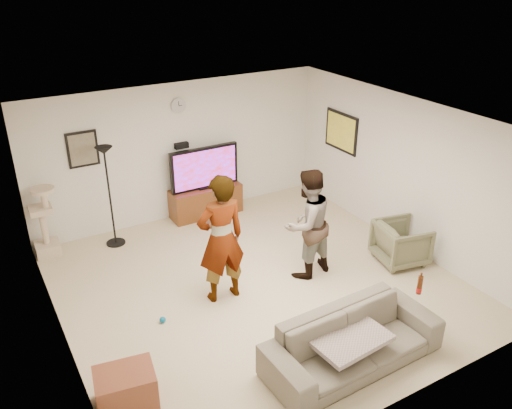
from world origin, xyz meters
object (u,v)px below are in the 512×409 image
floor_lamp (110,197)px  tv (204,168)px  beer_bottle (420,285)px  person_right (307,224)px  tv_stand (206,201)px  person_left (221,239)px  side_table (126,388)px  armchair (401,243)px  cat_tree (43,222)px  sofa (353,341)px

floor_lamp → tv: bearing=7.1°
beer_bottle → person_right: bearing=100.7°
tv_stand → person_left: size_ratio=0.71×
person_left → person_right: (1.38, -0.09, -0.09)m
tv_stand → side_table: size_ratio=2.10×
tv → armchair: (1.95, -3.09, -0.61)m
side_table → tv: bearing=54.0°
cat_tree → side_table: 3.79m
tv → side_table: size_ratio=2.06×
beer_bottle → side_table: (-3.55, 0.74, -0.56)m
sofa → beer_bottle: bearing=-1.5°
tv_stand → cat_tree: cat_tree is taller
beer_bottle → side_table: size_ratio=0.39×
tv_stand → cat_tree: (-2.87, -0.00, 0.31)m
person_right → armchair: person_right is taller
tv → tv_stand: bearing=180.0°
person_right → beer_bottle: 1.94m
sofa → armchair: size_ratio=2.96×
person_left → side_table: bearing=36.2°
person_left → sofa: (0.73, -1.99, -0.62)m
tv_stand → person_left: bearing=-110.3°
person_left → sofa: size_ratio=0.86×
cat_tree → tv_stand: bearing=0.1°
person_left → person_right: size_ratio=1.11×
tv → sofa: bearing=-92.6°
floor_lamp → person_left: person_left is taller
cat_tree → side_table: bearing=-88.0°
tv_stand → person_right: bearing=-80.2°
floor_lamp → side_table: (-0.93, -3.55, -0.65)m
floor_lamp → sofa: bearing=-69.4°
floor_lamp → person_right: (2.26, -2.38, -0.01)m
armchair → tv: bearing=44.0°
person_right → side_table: person_right is taller
armchair → sofa: bearing=135.2°
person_left → beer_bottle: person_left is taller
side_table → floor_lamp: bearing=75.3°
tv_stand → floor_lamp: (-1.82, -0.23, 0.58)m
tv → side_table: 4.73m
floor_lamp → person_left: size_ratio=0.91×
floor_lamp → cat_tree: (-1.06, 0.22, -0.27)m
person_left → side_table: 2.32m
cat_tree → person_right: person_right is taller
beer_bottle → person_left: bearing=131.1°
sofa → beer_bottle: beer_bottle is taller
person_left → sofa: person_left is taller
sofa → beer_bottle: (1.01, 0.00, 0.45)m
armchair → cat_tree: bearing=69.2°
cat_tree → sofa: (2.67, -4.51, -0.27)m
person_right → cat_tree: bearing=-47.3°
tv_stand → beer_bottle: size_ratio=5.36×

